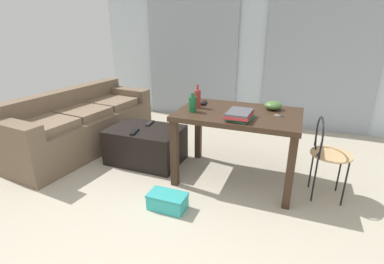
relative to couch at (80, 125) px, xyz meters
name	(u,v)px	position (x,y,z in m)	size (l,w,h in m)	color
ground_plane	(209,180)	(1.88, -0.22, -0.32)	(8.61, 8.61, 0.00)	#B2A893
wall_back	(253,43)	(1.88, 1.97, 0.99)	(5.35, 0.10, 2.61)	silver
curtains	(251,56)	(1.88, 1.89, 0.78)	(3.65, 0.03, 2.20)	#99A3AD
couch	(80,125)	(0.00, 0.00, 0.00)	(1.00, 2.10, 0.76)	brown
coffee_table	(146,145)	(1.02, -0.05, -0.11)	(0.86, 0.60, 0.42)	black
craft_table	(238,122)	(2.14, -0.08, 0.33)	(1.22, 0.80, 0.76)	#382619
wire_chair	(325,148)	(2.97, -0.10, 0.19)	(0.37, 0.38, 0.80)	tan
bottle_near	(193,104)	(1.70, -0.24, 0.52)	(0.08, 0.08, 0.19)	#195B2D
bottle_far	(198,98)	(1.70, -0.08, 0.54)	(0.07, 0.07, 0.25)	#99332D
bowl	(273,105)	(2.45, 0.13, 0.48)	(0.17, 0.17, 0.09)	#477033
book_stack	(239,115)	(2.19, -0.30, 0.48)	(0.25, 0.31, 0.08)	#2D7F56
tv_remote_on_table	(204,103)	(1.71, 0.09, 0.45)	(0.05, 0.14, 0.02)	black
scissors	(280,116)	(2.54, -0.07, 0.44)	(0.10, 0.07, 0.00)	#9EA0A5
tv_remote_primary	(150,123)	(1.00, 0.12, 0.12)	(0.04, 0.19, 0.02)	#232326
tv_remote_secondary	(134,132)	(0.98, -0.21, 0.11)	(0.05, 0.19, 0.02)	black
shoebox	(168,201)	(1.69, -0.84, -0.24)	(0.35, 0.20, 0.15)	#33B2AD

